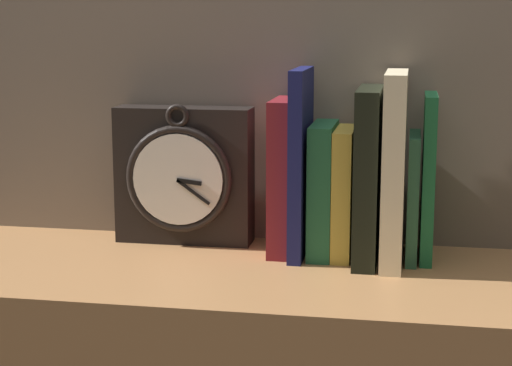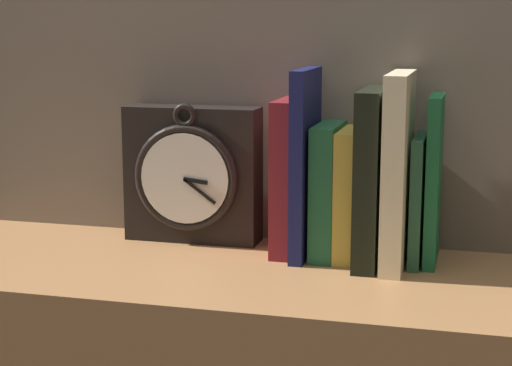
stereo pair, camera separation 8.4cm
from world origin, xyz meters
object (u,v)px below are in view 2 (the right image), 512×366
(clock, at_px, (192,174))
(book_slot2_green, at_px, (328,190))
(book_slot0_maroon, at_px, (289,177))
(book_slot5_cream, at_px, (398,170))
(book_slot1_navy, at_px, (305,163))
(book_slot3_yellow, at_px, (349,194))
(book_slot7_green, at_px, (434,180))
(book_slot4_black, at_px, (372,176))
(book_slot6_green, at_px, (418,199))

(clock, bearing_deg, book_slot2_green, -7.24)
(book_slot0_maroon, bearing_deg, book_slot5_cream, -8.11)
(book_slot1_navy, bearing_deg, book_slot3_yellow, 6.23)
(book_slot3_yellow, bearing_deg, book_slot7_green, 1.88)
(book_slot4_black, bearing_deg, book_slot6_green, 15.72)
(book_slot1_navy, xyz_separation_m, book_slot4_black, (0.09, -0.01, -0.01))
(book_slot1_navy, distance_m, book_slot3_yellow, 0.07)
(book_slot3_yellow, bearing_deg, book_slot2_green, -179.09)
(clock, distance_m, book_slot4_black, 0.27)
(book_slot0_maroon, distance_m, book_slot4_black, 0.12)
(clock, relative_size, book_slot2_green, 1.13)
(book_slot2_green, distance_m, book_slot6_green, 0.12)
(book_slot4_black, bearing_deg, book_slot1_navy, 173.48)
(book_slot6_green, bearing_deg, book_slot4_black, -164.28)
(book_slot2_green, distance_m, book_slot3_yellow, 0.03)
(book_slot2_green, height_order, book_slot5_cream, book_slot5_cream)
(book_slot5_cream, bearing_deg, book_slot6_green, 36.45)
(book_slot2_green, height_order, book_slot3_yellow, book_slot2_green)
(book_slot2_green, xyz_separation_m, book_slot6_green, (0.12, 0.00, -0.01))
(book_slot1_navy, distance_m, book_slot7_green, 0.17)
(clock, distance_m, book_slot2_green, 0.21)
(book_slot7_green, bearing_deg, book_slot5_cream, -153.08)
(book_slot1_navy, bearing_deg, book_slot7_green, 3.39)
(book_slot5_cream, relative_size, book_slot6_green, 1.49)
(book_slot1_navy, distance_m, book_slot6_green, 0.16)
(book_slot3_yellow, distance_m, book_slot7_green, 0.12)
(book_slot1_navy, xyz_separation_m, book_slot2_green, (0.03, 0.01, -0.04))
(book_slot1_navy, height_order, book_slot7_green, book_slot1_navy)
(book_slot1_navy, relative_size, book_slot6_green, 1.50)
(book_slot0_maroon, height_order, book_slot1_navy, book_slot1_navy)
(clock, xyz_separation_m, book_slot2_green, (0.21, -0.03, -0.01))
(book_slot2_green, height_order, book_slot7_green, book_slot7_green)
(book_slot0_maroon, height_order, book_slot7_green, book_slot7_green)
(book_slot1_navy, xyz_separation_m, book_slot3_yellow, (0.06, 0.01, -0.04))
(book_slot0_maroon, distance_m, book_slot6_green, 0.18)
(clock, xyz_separation_m, book_slot0_maroon, (0.15, -0.02, 0.01))
(book_slot0_maroon, height_order, book_slot3_yellow, book_slot0_maroon)
(book_slot1_navy, distance_m, book_slot4_black, 0.09)
(clock, bearing_deg, book_slot7_green, -3.62)
(clock, height_order, book_slot2_green, clock)
(clock, height_order, book_slot1_navy, book_slot1_navy)
(clock, xyz_separation_m, book_slot1_navy, (0.18, -0.03, 0.03))
(clock, height_order, book_slot3_yellow, clock)
(clock, distance_m, book_slot6_green, 0.33)
(book_slot0_maroon, height_order, book_slot5_cream, book_slot5_cream)
(book_slot3_yellow, relative_size, book_slot4_black, 0.76)
(book_slot1_navy, xyz_separation_m, book_slot7_green, (0.17, 0.01, -0.02))
(book_slot2_green, distance_m, book_slot5_cream, 0.11)
(clock, xyz_separation_m, book_slot7_green, (0.35, -0.02, 0.01))
(clock, height_order, book_slot0_maroon, book_slot0_maroon)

